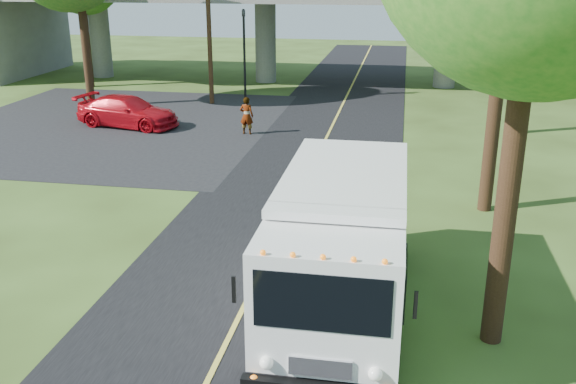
% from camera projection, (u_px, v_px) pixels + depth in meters
% --- Properties ---
extents(ground, '(120.00, 120.00, 0.00)m').
position_uv_depth(ground, '(228.00, 339.00, 13.65)').
color(ground, '#304117').
rests_on(ground, ground).
extents(road, '(7.00, 90.00, 0.02)m').
position_uv_depth(road, '(302.00, 188.00, 22.94)').
color(road, black).
rests_on(road, ground).
extents(parking_lot, '(16.00, 18.00, 0.01)m').
position_uv_depth(parking_lot, '(111.00, 125.00, 32.20)').
color(parking_lot, black).
rests_on(parking_lot, ground).
extents(lane_line, '(0.12, 90.00, 0.01)m').
position_uv_depth(lane_line, '(302.00, 188.00, 22.93)').
color(lane_line, gold).
rests_on(lane_line, road).
extents(overpass, '(54.00, 10.00, 7.30)m').
position_uv_depth(overpass, '(355.00, 15.00, 41.86)').
color(overpass, slate).
rests_on(overpass, ground).
extents(traffic_signal, '(0.18, 0.22, 5.20)m').
position_uv_depth(traffic_signal, '(244.00, 44.00, 37.73)').
color(traffic_signal, black).
rests_on(traffic_signal, ground).
extents(utility_pole, '(1.60, 0.26, 9.00)m').
position_uv_depth(utility_pole, '(209.00, 22.00, 35.66)').
color(utility_pole, '#472D19').
rests_on(utility_pole, ground).
extents(step_van, '(2.82, 7.52, 3.15)m').
position_uv_depth(step_van, '(341.00, 242.00, 14.26)').
color(step_van, white).
rests_on(step_van, ground).
extents(red_sedan, '(5.49, 3.02, 1.51)m').
position_uv_depth(red_sedan, '(128.00, 111.00, 31.65)').
color(red_sedan, '#AB0A14').
rests_on(red_sedan, ground).
extents(pedestrian, '(0.68, 0.48, 1.79)m').
position_uv_depth(pedestrian, '(247.00, 116.00, 30.10)').
color(pedestrian, gray).
rests_on(pedestrian, ground).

